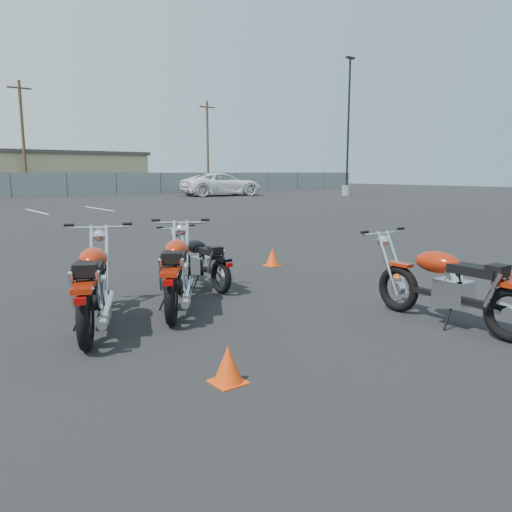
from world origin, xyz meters
TOP-DOWN VIEW (x-y plane):
  - ground at (0.00, 0.00)m, footprint 120.00×120.00m
  - motorcycle_front_red at (-2.07, 0.76)m, footprint 1.42×2.25m
  - motorcycle_second_black at (0.07, 1.88)m, footprint 0.72×1.86m
  - motorcycle_third_red at (-0.89, 0.92)m, footprint 1.62×2.13m
  - motorcycle_rear_red at (1.33, -1.73)m, footprint 0.85×2.19m
  - training_cone_near at (2.11, 2.57)m, footprint 0.29×0.29m
  - training_cone_far at (3.19, 0.33)m, footprint 0.24×0.24m
  - training_cone_extra at (-1.71, -1.50)m, footprint 0.28×0.28m
  - light_pole_east at (25.98, 22.48)m, footprint 0.80×0.70m
  - tan_building_east at (10.00, 44.00)m, footprint 14.40×9.40m
  - utility_pole_c at (6.00, 39.00)m, footprint 1.80×0.24m
  - utility_pole_d at (24.00, 40.00)m, footprint 1.80×0.24m
  - white_van at (17.90, 28.23)m, footprint 3.94×7.69m

SIDE VIEW (x-z plane):
  - ground at x=0.00m, z-range 0.00..0.00m
  - training_cone_far at x=3.19m, z-range 0.00..0.29m
  - training_cone_extra at x=-1.71m, z-range 0.00..0.34m
  - training_cone_near at x=2.11m, z-range 0.00..0.34m
  - motorcycle_second_black at x=0.07m, z-range -0.04..0.87m
  - motorcycle_rear_red at x=1.33m, z-range -0.05..1.02m
  - motorcycle_third_red at x=-0.89m, z-range -0.05..1.07m
  - motorcycle_front_red at x=-2.07m, z-range -0.05..1.09m
  - white_van at x=17.90m, z-range 0.00..2.79m
  - tan_building_east at x=10.00m, z-range 0.01..3.71m
  - light_pole_east at x=25.98m, z-range -2.50..8.02m
  - utility_pole_c at x=6.00m, z-range 0.19..9.19m
  - utility_pole_d at x=24.00m, z-range 0.19..9.19m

